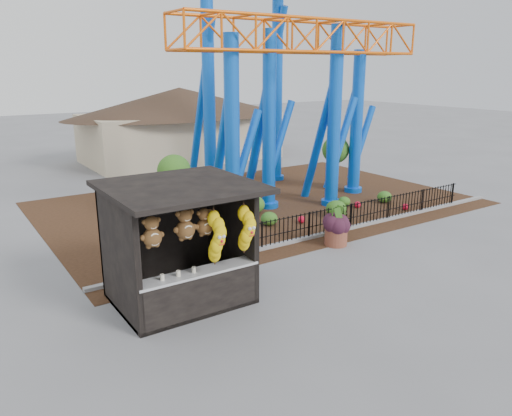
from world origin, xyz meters
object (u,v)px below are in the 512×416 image
roller_coaster (277,52)px  terracotta_planter (336,236)px  potted_plant (335,225)px  prize_booth (183,247)px

roller_coaster → terracotta_planter: bearing=-107.4°
potted_plant → prize_booth: bearing=-178.7°
roller_coaster → prize_booth: bearing=-138.0°
prize_booth → roller_coaster: size_ratio=0.32×
prize_booth → terracotta_planter: bearing=10.4°
roller_coaster → potted_plant: bearing=-104.3°
prize_booth → terracotta_planter: 6.40m
prize_booth → potted_plant: size_ratio=3.89×
roller_coaster → terracotta_planter: 8.91m
prize_booth → roller_coaster: roller_coaster is taller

